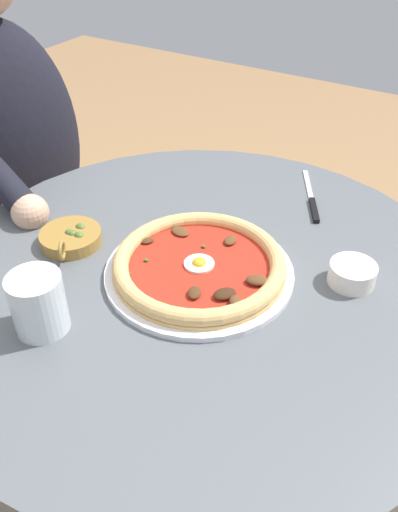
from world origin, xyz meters
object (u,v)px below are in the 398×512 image
olive_pan (71,238)px  diner_person (27,221)px  water_glass (39,306)px  ramekin_capers (352,273)px  pizza_on_plate (202,267)px  steak_knife (312,202)px  cafe_chair_diner (0,196)px  dining_table (201,336)px

olive_pan → diner_person: bearing=151.2°
water_glass → ramekin_capers: water_glass is taller
pizza_on_plate → steak_knife: size_ratio=1.68×
water_glass → cafe_chair_diner: size_ratio=0.10×
olive_pan → dining_table: bearing=12.1°
water_glass → ramekin_capers: 0.48m
dining_table → cafe_chair_diner: size_ratio=1.01×
cafe_chair_diner → ramekin_capers: bearing=-5.4°
pizza_on_plate → steak_knife: 0.31m
pizza_on_plate → ramekin_capers: size_ratio=4.11×
steak_knife → cafe_chair_diner: cafe_chair_diner is taller
dining_table → water_glass: size_ratio=9.75×
dining_table → ramekin_capers: size_ratio=11.92×
diner_person → water_glass: bearing=-38.5°
steak_knife → olive_pan: bearing=-132.2°
steak_knife → cafe_chair_diner: 0.86m
pizza_on_plate → olive_pan: bearing=-169.8°
dining_table → water_glass: water_glass is taller
water_glass → diner_person: diner_person is taller
dining_table → steak_knife: (0.08, 0.30, 0.16)m
cafe_chair_diner → steak_knife: bearing=7.1°
dining_table → water_glass: bearing=-119.8°
steak_knife → olive_pan: olive_pan is taller
dining_table → olive_pan: (-0.24, -0.05, 0.17)m
pizza_on_plate → diner_person: 0.68m
ramekin_capers → cafe_chair_diner: cafe_chair_diner is taller
pizza_on_plate → olive_pan: (-0.24, -0.04, -0.00)m
water_glass → steak_knife: size_ratio=0.50×
dining_table → ramekin_capers: bearing=25.0°
diner_person → cafe_chair_diner: bearing=165.0°
dining_table → steak_knife: bearing=75.5°
water_glass → dining_table: bearing=60.2°
dining_table → cafe_chair_diner: cafe_chair_diner is taller
diner_person → olive_pan: bearing=-28.8°
pizza_on_plate → olive_pan: 0.25m
ramekin_capers → diner_person: size_ratio=0.06×
water_glass → steak_knife: 0.57m
pizza_on_plate → diner_person: (-0.62, 0.16, -0.22)m
pizza_on_plate → cafe_chair_diner: 0.81m
pizza_on_plate → diner_person: diner_person is taller
water_glass → diner_person: 0.67m
diner_person → steak_knife: bearing=11.4°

